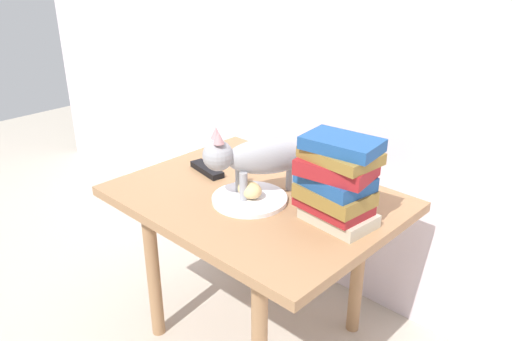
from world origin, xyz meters
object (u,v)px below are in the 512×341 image
(side_table, at_px, (256,213))
(plate, at_px, (250,199))
(bread_roll, at_px, (250,190))
(book_stack, at_px, (337,181))
(tv_remote, at_px, (207,169))
(cat, at_px, (259,157))
(candle_jar, at_px, (325,171))

(side_table, relative_size, plate, 3.68)
(bread_roll, height_order, book_stack, book_stack)
(book_stack, relative_size, tv_remote, 1.67)
(side_table, relative_size, bread_roll, 10.38)
(plate, bearing_deg, tv_remote, 168.01)
(plate, height_order, cat, cat)
(book_stack, bearing_deg, cat, -173.36)
(book_stack, distance_m, tv_remote, 0.52)
(bread_roll, relative_size, cat, 0.19)
(side_table, height_order, book_stack, book_stack)
(book_stack, bearing_deg, plate, -165.26)
(candle_jar, bearing_deg, cat, -108.93)
(cat, bearing_deg, plate, -95.35)
(plate, height_order, candle_jar, candle_jar)
(bread_roll, relative_size, tv_remote, 0.53)
(plate, distance_m, cat, 0.13)
(candle_jar, relative_size, tv_remote, 0.57)
(plate, xyz_separation_m, cat, (0.00, 0.04, 0.13))
(plate, relative_size, bread_roll, 2.82)
(plate, relative_size, cat, 0.54)
(bread_roll, height_order, candle_jar, candle_jar)
(plate, relative_size, book_stack, 0.90)
(side_table, xyz_separation_m, book_stack, (0.28, 0.02, 0.19))
(bread_roll, xyz_separation_m, tv_remote, (-0.25, 0.06, -0.03))
(plate, xyz_separation_m, tv_remote, (-0.25, 0.05, 0.00))
(bread_roll, distance_m, book_stack, 0.28)
(side_table, relative_size, candle_jar, 9.77)
(plate, xyz_separation_m, candle_jar, (0.08, 0.26, 0.03))
(side_table, bearing_deg, book_stack, 4.67)
(plate, distance_m, bread_roll, 0.03)
(plate, xyz_separation_m, bread_roll, (0.00, -0.00, 0.03))
(cat, bearing_deg, side_table, 160.63)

